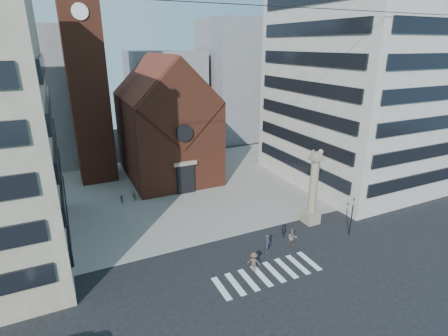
{
  "coord_description": "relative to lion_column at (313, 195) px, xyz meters",
  "views": [
    {
      "loc": [
        -14.11,
        -24.78,
        19.22
      ],
      "look_at": [
        1.48,
        8.0,
        6.29
      ],
      "focal_mm": 28.0,
      "sensor_mm": 36.0,
      "label": 1
    }
  ],
  "objects": [
    {
      "name": "ground",
      "position": [
        -10.01,
        -3.0,
        -3.46
      ],
      "size": [
        120.0,
        120.0,
        0.0
      ],
      "primitive_type": "plane",
      "color": "black",
      "rests_on": "ground"
    },
    {
      "name": "piazza",
      "position": [
        -10.01,
        16.0,
        -3.43
      ],
      "size": [
        46.0,
        30.0,
        0.05
      ],
      "primitive_type": "cube",
      "color": "gray",
      "rests_on": "ground"
    },
    {
      "name": "zebra_crossing",
      "position": [
        -9.46,
        -6.0,
        -3.45
      ],
      "size": [
        10.2,
        3.2,
        0.01
      ],
      "primitive_type": null,
      "color": "white",
      "rests_on": "ground"
    },
    {
      "name": "church",
      "position": [
        -10.01,
        22.04,
        4.53
      ],
      "size": [
        12.0,
        16.65,
        18.0
      ],
      "color": "brown",
      "rests_on": "ground"
    },
    {
      "name": "campanile",
      "position": [
        -20.01,
        25.0,
        12.28
      ],
      "size": [
        5.5,
        5.5,
        31.2
      ],
      "color": "brown",
      "rests_on": "ground"
    },
    {
      "name": "building_right",
      "position": [
        13.99,
        9.0,
        12.54
      ],
      "size": [
        18.0,
        22.0,
        32.0
      ],
      "primitive_type": "cube",
      "color": "beige",
      "rests_on": "ground"
    },
    {
      "name": "bg_block_left",
      "position": [
        -30.01,
        37.0,
        7.54
      ],
      "size": [
        16.0,
        14.0,
        22.0
      ],
      "primitive_type": "cube",
      "color": "gray",
      "rests_on": "ground"
    },
    {
      "name": "bg_block_mid",
      "position": [
        -4.01,
        42.0,
        5.54
      ],
      "size": [
        14.0,
        12.0,
        18.0
      ],
      "primitive_type": "cube",
      "color": "gray",
      "rests_on": "ground"
    },
    {
      "name": "bg_block_right",
      "position": [
        11.99,
        39.0,
        8.54
      ],
      "size": [
        16.0,
        14.0,
        24.0
      ],
      "primitive_type": "cube",
      "color": "gray",
      "rests_on": "ground"
    },
    {
      "name": "lion_column",
      "position": [
        0.0,
        0.0,
        0.0
      ],
      "size": [
        1.63,
        1.6,
        8.68
      ],
      "color": "gray",
      "rests_on": "ground"
    },
    {
      "name": "traffic_light",
      "position": [
        1.99,
        -4.0,
        -1.17
      ],
      "size": [
        0.13,
        0.16,
        4.3
      ],
      "color": "black",
      "rests_on": "ground"
    },
    {
      "name": "pedestrian_0",
      "position": [
        -7.69,
        -3.06,
        -2.49
      ],
      "size": [
        0.83,
        0.82,
        1.93
      ],
      "primitive_type": "imported",
      "rotation": [
        0.0,
        0.0,
        0.76
      ],
      "color": "#302C3D",
      "rests_on": "ground"
    },
    {
      "name": "pedestrian_1",
      "position": [
        -4.94,
        -3.27,
        -2.47
      ],
      "size": [
        1.19,
        1.1,
        1.97
      ],
      "primitive_type": "imported",
      "rotation": [
        0.0,
        0.0,
        -0.47
      ],
      "color": "#665C51",
      "rests_on": "ground"
    },
    {
      "name": "pedestrian_2",
      "position": [
        -4.6,
        -1.33,
        -2.7
      ],
      "size": [
        0.44,
        0.92,
        1.52
      ],
      "primitive_type": "imported",
      "rotation": [
        0.0,
        0.0,
        1.49
      ],
      "color": "#25252D",
      "rests_on": "ground"
    },
    {
      "name": "pedestrian_3",
      "position": [
        -10.37,
        -5.05,
        -2.52
      ],
      "size": [
        1.38,
        1.31,
        1.87
      ],
      "primitive_type": "imported",
      "rotation": [
        0.0,
        0.0,
        2.45
      ],
      "color": "#4E3B34",
      "rests_on": "ground"
    },
    {
      "name": "scooter_0",
      "position": [
        -18.41,
        14.89,
        -2.92
      ],
      "size": [
        0.83,
        1.9,
        0.97
      ],
      "primitive_type": "imported",
      "rotation": [
        0.0,
        0.0,
        -0.1
      ],
      "color": "black",
      "rests_on": "piazza"
    },
    {
      "name": "scooter_1",
      "position": [
        -16.81,
        14.89,
        -2.87
      ],
      "size": [
        0.69,
        1.83,
        1.07
      ],
      "primitive_type": "imported",
      "rotation": [
        0.0,
        0.0,
        -0.1
      ],
      "color": "black",
      "rests_on": "piazza"
    },
    {
      "name": "scooter_2",
      "position": [
        -15.21,
        14.89,
        -2.92
      ],
      "size": [
        0.83,
        1.9,
        0.97
      ],
      "primitive_type": "imported",
      "rotation": [
        0.0,
        0.0,
        -0.1
      ],
      "color": "black",
      "rests_on": "piazza"
    },
    {
      "name": "scooter_3",
      "position": [
        -13.61,
        14.89,
        -2.87
      ],
      "size": [
        0.69,
        1.83,
        1.07
      ],
      "primitive_type": "imported",
      "rotation": [
        0.0,
        0.0,
        -0.1
      ],
      "color": "black",
      "rests_on": "piazza"
    },
    {
      "name": "scooter_4",
      "position": [
        -12.02,
        14.89,
        -2.92
      ],
      "size": [
        0.83,
        1.9,
        0.97
      ],
      "primitive_type": "imported",
      "rotation": [
        0.0,
        0.0,
        -0.1
      ],
      "color": "black",
      "rests_on": "piazza"
    },
    {
      "name": "scooter_5",
      "position": [
        -10.42,
        14.89,
        -2.87
      ],
      "size": [
        0.69,
        1.83,
        1.07
      ],
      "primitive_type": "imported",
      "rotation": [
        0.0,
        0.0,
        -0.1
      ],
      "color": "black",
      "rests_on": "piazza"
    },
    {
      "name": "scooter_6",
      "position": [
        -8.82,
        14.89,
        -2.92
      ],
      "size": [
        0.83,
        1.9,
        0.97
      ],
      "primitive_type": "imported",
      "rotation": [
        0.0,
        0.0,
        -0.1
      ],
      "color": "black",
      "rests_on": "piazza"
    },
    {
      "name": "scooter_7",
      "position": [
        -7.22,
        14.89,
        -2.87
      ],
      "size": [
        0.69,
        1.83,
        1.07
      ],
      "primitive_type": "imported",
      "rotation": [
        0.0,
        0.0,
        -0.1
      ],
      "color": "black",
      "rests_on": "piazza"
    }
  ]
}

